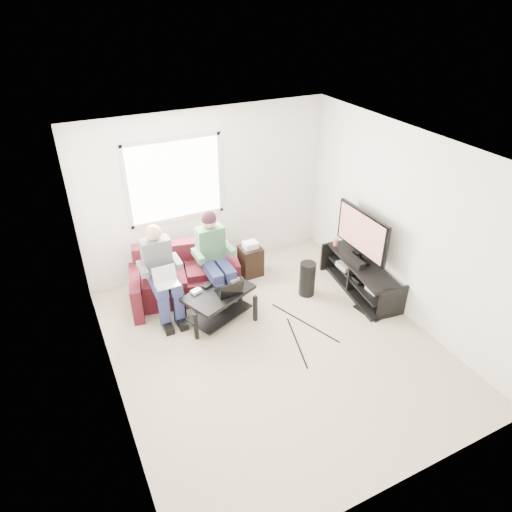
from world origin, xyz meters
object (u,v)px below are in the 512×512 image
object	(u,v)px
coffee_table	(219,299)
tv_stand	(360,278)
subwoofer	(307,279)
end_table	(251,260)
tv	(362,234)
sofa	(185,278)

from	to	relation	value
coffee_table	tv_stand	xyz separation A→B (m)	(2.20, -0.31, -0.12)
subwoofer	end_table	size ratio (longest dim) A/B	0.92
tv	end_table	xyz separation A→B (m)	(-1.30, 1.07, -0.69)
coffee_table	tv	bearing A→B (deg)	-5.51
tv_stand	end_table	distance (m)	1.76
tv	end_table	size ratio (longest dim) A/B	1.86
sofa	tv_stand	world-z (taller)	sofa
tv	subwoofer	xyz separation A→B (m)	(-0.77, 0.19, -0.68)
subwoofer	end_table	world-z (taller)	end_table
tv_stand	subwoofer	size ratio (longest dim) A/B	2.84
sofa	subwoofer	xyz separation A→B (m)	(1.66, -0.82, -0.02)
tv_stand	tv	world-z (taller)	tv
sofa	tv_stand	distance (m)	2.68
subwoofer	coffee_table	bearing A→B (deg)	178.95
coffee_table	subwoofer	bearing A→B (deg)	-1.05
coffee_table	end_table	bearing A→B (deg)	43.75
sofa	subwoofer	world-z (taller)	sofa
tv	tv_stand	bearing A→B (deg)	-88.53
sofa	end_table	distance (m)	1.14
sofa	coffee_table	xyz separation A→B (m)	(0.23, -0.80, 0.05)
end_table	tv	bearing A→B (deg)	-39.48
sofa	subwoofer	bearing A→B (deg)	-26.30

